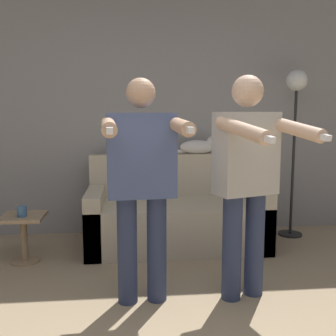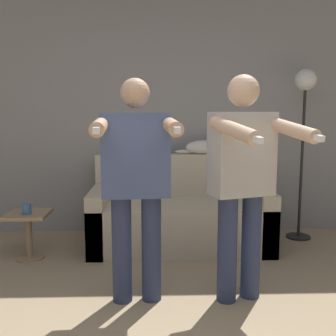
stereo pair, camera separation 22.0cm
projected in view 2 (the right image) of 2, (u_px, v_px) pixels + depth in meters
wall_back at (158, 117)px, 4.39m from camera, size 10.00×0.05×2.60m
couch at (180, 217)px, 4.00m from camera, size 1.77×0.84×0.91m
person_left at (136, 176)px, 2.71m from camera, size 0.57×0.70×1.58m
person_right at (243, 174)px, 2.73m from camera, size 0.63×0.77×1.60m
cat at (205, 146)px, 4.23m from camera, size 0.52×0.14×0.19m
floor_lamp at (304, 105)px, 4.08m from camera, size 0.26×0.26×1.80m
side_table at (29, 226)px, 3.63m from camera, size 0.37×0.37×0.44m
cup at (27, 209)px, 3.56m from camera, size 0.08×0.08×0.09m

